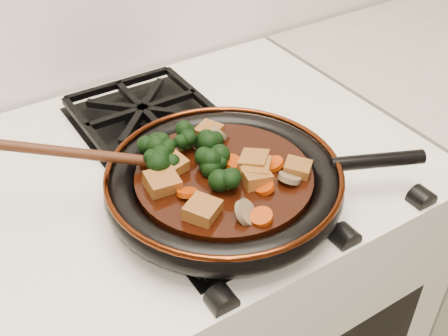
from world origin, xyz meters
TOP-DOWN VIEW (x-y plane):
  - stove at (0.00, 1.69)m, footprint 0.76×0.60m
  - burner_grate_front at (0.00, 1.55)m, footprint 0.23×0.23m
  - burner_grate_back at (0.00, 1.83)m, footprint 0.23×0.23m
  - skillet at (0.00, 1.56)m, footprint 0.45×0.34m
  - braising_sauce at (-0.00, 1.56)m, footprint 0.25×0.25m
  - tofu_cube_0 at (0.09, 1.51)m, footprint 0.05×0.05m
  - tofu_cube_1 at (0.03, 1.65)m, footprint 0.05×0.05m
  - tofu_cube_2 at (0.03, 1.52)m, footprint 0.05×0.05m
  - tofu_cube_3 at (0.04, 1.55)m, footprint 0.06×0.06m
  - tofu_cube_4 at (0.04, 1.54)m, footprint 0.06×0.06m
  - tofu_cube_5 at (-0.06, 1.61)m, footprint 0.04×0.05m
  - tofu_cube_6 at (-0.07, 1.50)m, footprint 0.06×0.06m
  - tofu_cube_7 at (-0.09, 1.58)m, footprint 0.05×0.05m
  - broccoli_floret_0 at (-0.01, 1.58)m, footprint 0.08×0.08m
  - broccoli_floret_1 at (-0.07, 1.62)m, footprint 0.08×0.07m
  - broccoli_floret_2 at (-0.01, 1.53)m, footprint 0.09×0.09m
  - broccoli_floret_3 at (-0.06, 1.65)m, footprint 0.07×0.07m
  - broccoli_floret_4 at (-0.02, 1.64)m, footprint 0.08×0.07m
  - broccoli_floret_5 at (-0.07, 1.63)m, footprint 0.08×0.09m
  - broccoli_floret_6 at (0.02, 1.62)m, footprint 0.10×0.09m
  - carrot_coin_0 at (-0.01, 1.46)m, footprint 0.03×0.03m
  - carrot_coin_1 at (0.02, 1.57)m, footprint 0.03×0.03m
  - carrot_coin_2 at (0.03, 1.50)m, footprint 0.03×0.03m
  - carrot_coin_3 at (-0.07, 1.55)m, footprint 0.03×0.03m
  - carrot_coin_4 at (0.07, 1.54)m, footprint 0.03×0.03m
  - mushroom_slice_0 at (-0.02, 1.47)m, footprint 0.05×0.05m
  - mushroom_slice_1 at (0.07, 1.50)m, footprint 0.04×0.04m
  - mushroom_slice_2 at (0.04, 1.64)m, footprint 0.03×0.03m
  - wooden_spoon at (-0.12, 1.64)m, footprint 0.16×0.09m

SIDE VIEW (x-z plane):
  - stove at x=0.00m, z-range 0.00..0.90m
  - burner_grate_front at x=0.00m, z-range 0.90..0.93m
  - burner_grate_back at x=0.00m, z-range 0.90..0.93m
  - skillet at x=0.00m, z-range 0.92..0.97m
  - braising_sauce at x=0.00m, z-range 0.94..0.96m
  - carrot_coin_0 at x=-0.01m, z-range 0.96..0.97m
  - carrot_coin_1 at x=0.02m, z-range 0.95..0.97m
  - carrot_coin_2 at x=0.03m, z-range 0.95..0.97m
  - carrot_coin_3 at x=-0.07m, z-range 0.95..0.97m
  - carrot_coin_4 at x=0.07m, z-range 0.95..0.98m
  - mushroom_slice_0 at x=-0.02m, z-range 0.95..0.98m
  - mushroom_slice_1 at x=0.07m, z-range 0.96..0.98m
  - mushroom_slice_2 at x=0.04m, z-range 0.95..0.98m
  - tofu_cube_1 at x=0.03m, z-range 0.96..0.98m
  - tofu_cube_0 at x=0.09m, z-range 0.96..0.98m
  - tofu_cube_2 at x=0.03m, z-range 0.95..0.98m
  - tofu_cube_6 at x=-0.07m, z-range 0.95..0.98m
  - tofu_cube_4 at x=0.04m, z-range 0.96..0.98m
  - tofu_cube_7 at x=-0.09m, z-range 0.95..0.98m
  - tofu_cube_5 at x=-0.06m, z-range 0.95..0.98m
  - tofu_cube_3 at x=0.04m, z-range 0.95..0.98m
  - broccoli_floret_0 at x=-0.01m, z-range 0.94..1.00m
  - broccoli_floret_2 at x=-0.01m, z-range 0.94..1.00m
  - broccoli_floret_1 at x=-0.07m, z-range 0.94..1.01m
  - broccoli_floret_6 at x=0.02m, z-range 0.93..1.01m
  - broccoli_floret_5 at x=-0.07m, z-range 0.94..1.01m
  - broccoli_floret_4 at x=-0.02m, z-range 0.94..1.00m
  - broccoli_floret_3 at x=-0.06m, z-range 0.94..1.01m
  - wooden_spoon at x=-0.12m, z-range 0.86..1.11m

